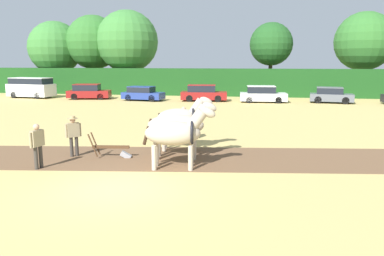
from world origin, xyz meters
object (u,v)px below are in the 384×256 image
at_px(tree_center_left, 127,41).
at_px(farmer_beside_team, 184,121).
at_px(parked_van, 31,87).
at_px(draft_horse_trail_left, 181,119).
at_px(farmer_onlooker_left, 37,143).
at_px(plow, 114,150).
at_px(parked_car_right, 331,95).
at_px(tree_left, 93,42).
at_px(parked_car_center_left, 143,94).
at_px(tree_far_left, 55,48).
at_px(tree_center, 271,44).
at_px(draft_horse_lead_right, 179,125).
at_px(parked_car_left, 88,92).
at_px(farmer_at_plow, 73,133).
at_px(parked_car_center_right, 262,94).
at_px(parked_car_center, 203,93).
at_px(draft_horse_lead_left, 176,133).
at_px(tree_center_right, 364,41).

relative_size(tree_center_left, farmer_beside_team, 5.84).
bearing_deg(parked_van, tree_center_left, 55.56).
bearing_deg(draft_horse_trail_left, farmer_onlooker_left, -148.44).
bearing_deg(plow, parked_car_right, 53.01).
distance_m(tree_left, parked_car_center_left, 14.81).
bearing_deg(draft_horse_trail_left, plow, -151.46).
relative_size(tree_far_left, draft_horse_trail_left, 3.38).
bearing_deg(tree_center, draft_horse_lead_right, -98.71).
bearing_deg(parked_car_left, tree_left, 99.38).
xyz_separation_m(tree_far_left, parked_car_right, (32.60, -8.62, -4.81)).
distance_m(tree_center_left, plow, 33.15).
bearing_deg(farmer_at_plow, tree_center_left, 151.75).
distance_m(tree_far_left, parked_car_center_right, 28.22).
bearing_deg(tree_far_left, parked_car_center_right, -19.22).
relative_size(parked_van, parked_car_left, 1.13).
relative_size(parked_car_center_left, parked_car_right, 1.05).
bearing_deg(farmer_onlooker_left, parked_car_center, 99.18).
xyz_separation_m(farmer_at_plow, parked_car_center_left, (-3.66, 21.65, -0.31)).
distance_m(farmer_at_plow, parked_car_center_left, 21.96).
bearing_deg(parked_car_left, parked_car_center_left, -15.63).
bearing_deg(parked_car_left, parked_car_center_right, -10.91).
bearing_deg(tree_far_left, draft_horse_lead_left, -54.81).
distance_m(farmer_onlooker_left, parked_car_center, 24.29).
height_order(plow, parked_car_center_right, parked_car_center_right).
height_order(farmer_beside_team, parked_car_right, farmer_beside_team).
height_order(parked_car_left, parked_car_center_left, parked_car_left).
distance_m(tree_left, draft_horse_trail_left, 34.77).
relative_size(plow, parked_car_center_left, 0.42).
bearing_deg(parked_car_center_right, farmer_onlooker_left, -113.44).
bearing_deg(parked_van, tree_far_left, 109.95).
distance_m(plow, farmer_onlooker_left, 3.03).
xyz_separation_m(tree_center_left, parked_car_right, (22.82, -8.46, -5.54)).
bearing_deg(tree_center_right, parked_car_center_left, -154.69).
height_order(tree_far_left, farmer_beside_team, tree_far_left).
bearing_deg(parked_car_center_right, draft_horse_lead_right, -103.55).
bearing_deg(farmer_beside_team, parked_car_center, 36.11).
distance_m(draft_horse_lead_left, parked_car_left, 27.21).
height_order(plow, parked_car_center, parked_car_center).
relative_size(plow, parked_car_right, 0.44).
relative_size(draft_horse_lead_left, parked_car_center_right, 0.61).
xyz_separation_m(parked_car_left, parked_car_center_right, (17.73, -0.08, 0.01)).
xyz_separation_m(farmer_beside_team, parked_van, (-20.21, 18.62, 0.09)).
relative_size(draft_horse_trail_left, parked_car_center_right, 0.59).
height_order(tree_center, parked_car_left, tree_center).
distance_m(tree_center, tree_center_right, 10.73).
bearing_deg(tree_far_left, tree_center_right, 2.15).
distance_m(plow, parked_car_center_right, 22.92).
relative_size(tree_left, parked_car_center, 2.09).
bearing_deg(tree_center_right, parked_car_right, -117.34).
bearing_deg(parked_van, farmer_beside_team, -34.89).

